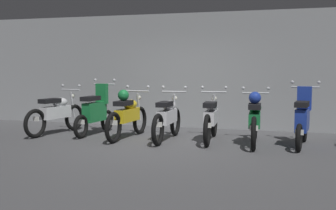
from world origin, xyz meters
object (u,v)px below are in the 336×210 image
object	(u,v)px
motorbike_slot_4	(211,118)
motorbike_slot_6	(302,120)
motorbike_slot_2	(128,114)
motorbike_slot_0	(57,113)
motorbike_slot_5	(255,119)
motorbike_slot_3	(168,117)
motorbike_slot_1	(95,112)

from	to	relation	value
motorbike_slot_4	motorbike_slot_6	size ratio (longest dim) A/B	1.16
motorbike_slot_4	motorbike_slot_6	bearing A→B (deg)	-2.39
motorbike_slot_2	motorbike_slot_6	distance (m)	3.67
motorbike_slot_0	motorbike_slot_4	world-z (taller)	same
motorbike_slot_0	motorbike_slot_2	size ratio (longest dim) A/B	0.99
motorbike_slot_5	motorbike_slot_6	size ratio (longest dim) A/B	1.16
motorbike_slot_3	motorbike_slot_5	xyz separation A→B (m)	(1.83, 0.01, 0.04)
motorbike_slot_1	motorbike_slot_5	world-z (taller)	motorbike_slot_1
motorbike_slot_3	motorbike_slot_6	xyz separation A→B (m)	(2.75, 0.08, 0.04)
motorbike_slot_0	motorbike_slot_1	xyz separation A→B (m)	(0.91, 0.18, 0.04)
motorbike_slot_1	motorbike_slot_3	distance (m)	1.85
motorbike_slot_2	motorbike_slot_5	xyz separation A→B (m)	(2.75, 0.02, 0.00)
motorbike_slot_3	motorbike_slot_5	world-z (taller)	same
motorbike_slot_2	motorbike_slot_5	world-z (taller)	same
motorbike_slot_4	motorbike_slot_5	bearing A→B (deg)	-9.02
motorbike_slot_4	motorbike_slot_1	bearing A→B (deg)	177.61
motorbike_slot_2	motorbike_slot_0	bearing A→B (deg)	176.98
motorbike_slot_4	motorbike_slot_5	distance (m)	0.93
motorbike_slot_1	motorbike_slot_5	bearing A→B (deg)	-4.06
motorbike_slot_5	motorbike_slot_6	world-z (taller)	motorbike_slot_6
motorbike_slot_1	motorbike_slot_5	xyz separation A→B (m)	(3.66, -0.26, 0.00)
motorbike_slot_0	motorbike_slot_2	world-z (taller)	same
motorbike_slot_4	motorbike_slot_6	distance (m)	1.84
motorbike_slot_2	motorbike_slot_5	size ratio (longest dim) A/B	1.00
motorbike_slot_6	motorbike_slot_5	bearing A→B (deg)	-175.72
motorbike_slot_0	motorbike_slot_6	distance (m)	5.49
motorbike_slot_1	motorbike_slot_3	bearing A→B (deg)	-8.53
motorbike_slot_2	motorbike_slot_4	bearing A→B (deg)	5.16
motorbike_slot_1	motorbike_slot_2	bearing A→B (deg)	-17.01
motorbike_slot_1	motorbike_slot_3	size ratio (longest dim) A/B	0.86
motorbike_slot_2	motorbike_slot_6	xyz separation A→B (m)	(3.67, 0.09, -0.00)
motorbike_slot_0	motorbike_slot_4	size ratio (longest dim) A/B	0.99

